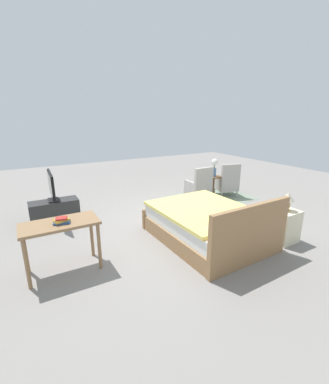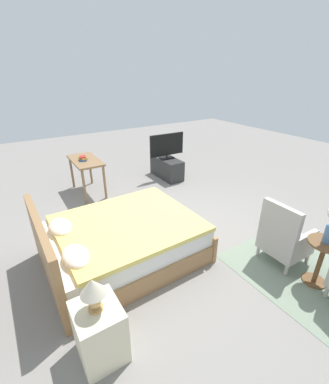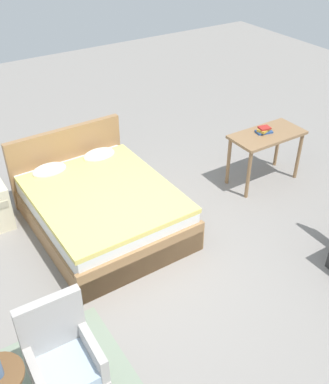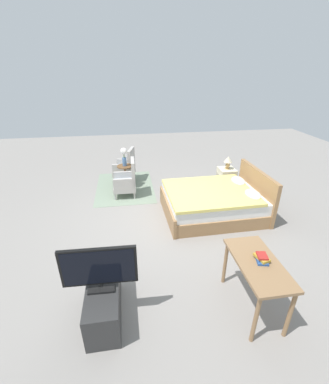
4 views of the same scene
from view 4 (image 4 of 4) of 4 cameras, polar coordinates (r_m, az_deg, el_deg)
name	(u,v)px [view 4 (image 4 of 4)]	position (r m, az deg, el deg)	size (l,w,h in m)	color
ground_plane	(167,222)	(5.40, 0.53, -6.75)	(16.00, 16.00, 0.00)	gray
floor_rug	(125,187)	(7.03, -8.77, 1.12)	(2.10, 1.50, 0.01)	gray
bed	(215,202)	(5.67, 11.07, -2.12)	(1.62, 2.08, 0.96)	#997047
armchair_by_window_left	(126,168)	(7.32, -8.58, 5.40)	(0.66, 0.66, 0.92)	#ADA8A3
armchair_by_window_right	(127,181)	(6.42, -8.40, 2.40)	(0.55, 0.55, 0.92)	#ADA8A3
side_table	(125,174)	(6.88, -8.70, 4.01)	(0.40, 0.40, 0.61)	brown
flower_vase	(124,155)	(6.70, -9.00, 8.15)	(0.17, 0.17, 0.48)	#4C709E
nightstand	(226,179)	(6.88, 13.51, 2.76)	(0.44, 0.41, 0.59)	beige
table_lamp	(228,161)	(6.70, 13.96, 6.76)	(0.22, 0.22, 0.33)	tan
tv_stand	(104,302)	(3.62, -13.28, -22.68)	(0.96, 0.40, 0.49)	#2D2D2D
tv_flatscreen	(99,268)	(3.23, -14.33, -16.11)	(0.21, 0.90, 0.60)	black
vanity_desk	(257,269)	(3.55, 19.91, -15.81)	(1.04, 0.52, 0.76)	#8E6B47
book_stack	(262,258)	(3.50, 20.78, -13.52)	(0.24, 0.18, 0.08)	#284C8E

